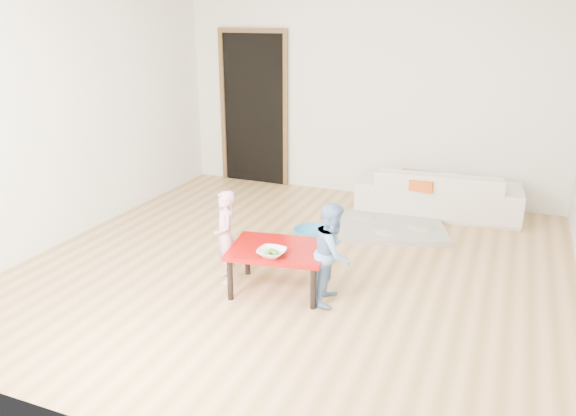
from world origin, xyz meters
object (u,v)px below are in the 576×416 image
Objects in this scene: sofa at (438,191)px; child_pink at (226,237)px; child_blue at (333,253)px; basin at (312,234)px; red_table at (278,269)px; bowl at (272,253)px.

child_pink is at bearing 55.69° from sofa.
basin is at bearing 20.80° from child_blue.
red_table is 2.04× the size of basin.
child_pink is 1.30m from basin.
basin is at bearing 96.02° from bowl.
sofa reaches higher than basin.
child_blue reaches higher than child_pink.
sofa is 8.17× the size of bowl.
sofa is 2.25× the size of child_pink.
bowl is at bearing 66.60° from sofa.
bowl is at bearing 105.32° from child_blue.
child_blue is 2.17× the size of basin.
child_pink is (-1.50, -2.57, 0.14)m from sofa.
bowl is 0.56m from child_pink.
sofa is at bearing 112.63° from child_pink.
child_blue is (1.00, -0.00, 0.01)m from child_pink.
bowl is 1.44m from basin.
child_pink reaches higher than basin.
basin is (-0.15, 1.38, -0.37)m from bowl.
red_table is 0.29m from bowl.
child_blue is (0.49, 0.00, 0.23)m from red_table.
child_blue is at bearing -62.95° from basin.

